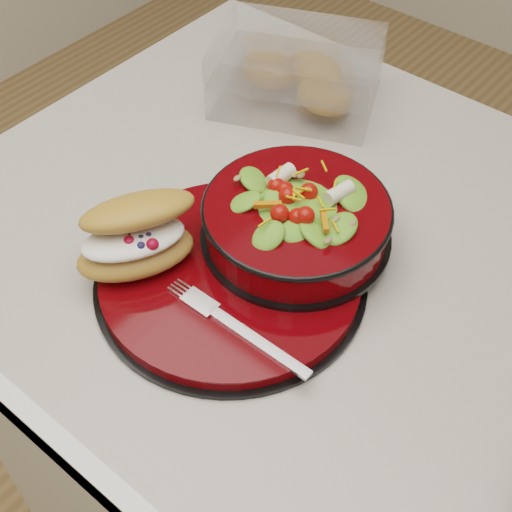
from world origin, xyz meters
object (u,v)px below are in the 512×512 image
Objects in this scene: fork at (240,329)px; salad_bowl at (297,216)px; pastry_box at (298,73)px; dinner_plate at (231,277)px; croissant at (138,237)px; island_counter at (386,490)px.

salad_bowl is at bearing 14.57° from fork.
salad_bowl reaches higher than pastry_box.
croissant is (-0.09, -0.05, 0.05)m from dinner_plate.
croissant is 0.61× the size of pastry_box.
island_counter is at bearing 28.73° from dinner_plate.
croissant is at bearing -128.68° from salad_bowl.
fork reaches higher than dinner_plate.
salad_bowl is 1.34× the size of croissant.
salad_bowl is 1.34× the size of fork.
island_counter is 0.52m from fork.
salad_bowl is at bearing 74.42° from dinner_plate.
island_counter is 7.63× the size of croissant.
island_counter is 0.53m from salad_bowl.
salad_bowl reaches higher than croissant.
fork is at bearing -42.04° from dinner_plate.
dinner_plate is at bearing -151.27° from island_counter.
pastry_box is (-0.21, 0.38, 0.02)m from fork.
fork is at bearing -61.01° from croissant.
croissant is 1.00× the size of fork.
croissant reaches higher than dinner_plate.
croissant is at bearing -103.78° from pastry_box.
croissant reaches higher than island_counter.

